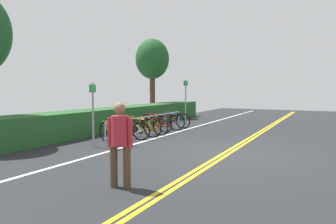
{
  "coord_description": "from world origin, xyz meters",
  "views": [
    {
      "loc": [
        -8.58,
        -2.58,
        1.84
      ],
      "look_at": [
        1.84,
        2.85,
        0.95
      ],
      "focal_mm": 33.5,
      "sensor_mm": 36.0,
      "label": 1
    }
  ],
  "objects_px": {
    "bike_rack": "(149,120)",
    "bicycle_1": "(128,130)",
    "sign_post_far": "(186,98)",
    "bicycle_0": "(115,132)",
    "bicycle_4": "(156,123)",
    "tree_mid": "(152,60)",
    "bicycle_3": "(149,126)",
    "sign_post_near": "(93,108)",
    "bicycle_5": "(165,122)",
    "bicycle_6": "(174,120)",
    "bicycle_2": "(141,127)",
    "pedestrian": "(120,139)"
  },
  "relations": [
    {
      "from": "bicycle_1",
      "to": "bicycle_2",
      "type": "distance_m",
      "value": 0.79
    },
    {
      "from": "bicycle_5",
      "to": "tree_mid",
      "type": "relative_size",
      "value": 0.35
    },
    {
      "from": "bike_rack",
      "to": "bicycle_5",
      "type": "height_order",
      "value": "bike_rack"
    },
    {
      "from": "bicycle_0",
      "to": "bicycle_6",
      "type": "distance_m",
      "value": 4.57
    },
    {
      "from": "bike_rack",
      "to": "bicycle_1",
      "type": "xyz_separation_m",
      "value": [
        -1.47,
        0.02,
        -0.23
      ]
    },
    {
      "from": "bicycle_4",
      "to": "pedestrian",
      "type": "xyz_separation_m",
      "value": [
        -6.93,
        -3.2,
        0.54
      ]
    },
    {
      "from": "bicycle_5",
      "to": "bicycle_6",
      "type": "bearing_deg",
      "value": -0.27
    },
    {
      "from": "bike_rack",
      "to": "bicycle_1",
      "type": "distance_m",
      "value": 1.48
    },
    {
      "from": "bicycle_0",
      "to": "bicycle_6",
      "type": "bearing_deg",
      "value": 0.74
    },
    {
      "from": "bicycle_5",
      "to": "sign_post_near",
      "type": "distance_m",
      "value": 4.71
    },
    {
      "from": "bike_rack",
      "to": "tree_mid",
      "type": "bearing_deg",
      "value": 29.33
    },
    {
      "from": "bike_rack",
      "to": "bicycle_6",
      "type": "height_order",
      "value": "bike_rack"
    },
    {
      "from": "bicycle_0",
      "to": "bicycle_4",
      "type": "distance_m",
      "value": 3.11
    },
    {
      "from": "bicycle_6",
      "to": "bike_rack",
      "type": "bearing_deg",
      "value": -179.01
    },
    {
      "from": "pedestrian",
      "to": "sign_post_near",
      "type": "height_order",
      "value": "sign_post_near"
    },
    {
      "from": "bicycle_0",
      "to": "bicycle_3",
      "type": "distance_m",
      "value": 2.22
    },
    {
      "from": "sign_post_near",
      "to": "sign_post_far",
      "type": "height_order",
      "value": "sign_post_far"
    },
    {
      "from": "pedestrian",
      "to": "bicycle_2",
      "type": "bearing_deg",
      "value": 29.13
    },
    {
      "from": "bike_rack",
      "to": "bicycle_0",
      "type": "distance_m",
      "value": 2.29
    },
    {
      "from": "bicycle_4",
      "to": "bicycle_3",
      "type": "bearing_deg",
      "value": -167.51
    },
    {
      "from": "pedestrian",
      "to": "bike_rack",
      "type": "bearing_deg",
      "value": 26.57
    },
    {
      "from": "bicycle_0",
      "to": "bicycle_1",
      "type": "relative_size",
      "value": 1.03
    },
    {
      "from": "tree_mid",
      "to": "bicycle_5",
      "type": "bearing_deg",
      "value": -144.48
    },
    {
      "from": "bicycle_0",
      "to": "tree_mid",
      "type": "distance_m",
      "value": 9.97
    },
    {
      "from": "bicycle_0",
      "to": "bicycle_3",
      "type": "height_order",
      "value": "bicycle_0"
    },
    {
      "from": "bicycle_6",
      "to": "sign_post_near",
      "type": "height_order",
      "value": "sign_post_near"
    },
    {
      "from": "bicycle_3",
      "to": "bicycle_6",
      "type": "bearing_deg",
      "value": 2.18
    },
    {
      "from": "bicycle_3",
      "to": "bicycle_5",
      "type": "relative_size",
      "value": 0.99
    },
    {
      "from": "bicycle_0",
      "to": "bicycle_6",
      "type": "height_order",
      "value": "bicycle_0"
    },
    {
      "from": "bicycle_4",
      "to": "sign_post_near",
      "type": "relative_size",
      "value": 0.85
    },
    {
      "from": "bicycle_3",
      "to": "sign_post_near",
      "type": "distance_m",
      "value": 3.27
    },
    {
      "from": "bicycle_5",
      "to": "bicycle_6",
      "type": "relative_size",
      "value": 1.01
    },
    {
      "from": "pedestrian",
      "to": "tree_mid",
      "type": "bearing_deg",
      "value": 28.0
    },
    {
      "from": "bicycle_0",
      "to": "tree_mid",
      "type": "height_order",
      "value": "tree_mid"
    },
    {
      "from": "bicycle_1",
      "to": "bicycle_2",
      "type": "bearing_deg",
      "value": -3.82
    },
    {
      "from": "bicycle_1",
      "to": "bicycle_3",
      "type": "xyz_separation_m",
      "value": [
        1.41,
        -0.07,
        0.01
      ]
    },
    {
      "from": "bike_rack",
      "to": "sign_post_far",
      "type": "relative_size",
      "value": 2.44
    },
    {
      "from": "bicycle_5",
      "to": "tree_mid",
      "type": "bearing_deg",
      "value": 35.52
    },
    {
      "from": "bicycle_3",
      "to": "bicycle_6",
      "type": "distance_m",
      "value": 2.35
    },
    {
      "from": "bicycle_6",
      "to": "bicycle_2",
      "type": "bearing_deg",
      "value": -178.65
    },
    {
      "from": "bicycle_5",
      "to": "bicycle_2",
      "type": "bearing_deg",
      "value": -177.98
    },
    {
      "from": "bicycle_2",
      "to": "bicycle_4",
      "type": "xyz_separation_m",
      "value": [
        1.51,
        0.18,
        -0.0
      ]
    },
    {
      "from": "bicycle_6",
      "to": "sign_post_near",
      "type": "xyz_separation_m",
      "value": [
        -5.49,
        0.07,
        0.87
      ]
    },
    {
      "from": "bicycle_5",
      "to": "pedestrian",
      "type": "distance_m",
      "value": 8.17
    },
    {
      "from": "bicycle_0",
      "to": "sign_post_far",
      "type": "xyz_separation_m",
      "value": [
        5.97,
        0.08,
        1.02
      ]
    },
    {
      "from": "bike_rack",
      "to": "sign_post_far",
      "type": "distance_m",
      "value": 3.78
    },
    {
      "from": "bicycle_4",
      "to": "bike_rack",
      "type": "bearing_deg",
      "value": -169.97
    },
    {
      "from": "bike_rack",
      "to": "pedestrian",
      "type": "relative_size",
      "value": 3.51
    },
    {
      "from": "bicycle_4",
      "to": "bicycle_2",
      "type": "bearing_deg",
      "value": -173.32
    },
    {
      "from": "bicycle_4",
      "to": "bicycle_0",
      "type": "bearing_deg",
      "value": -176.95
    }
  ]
}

